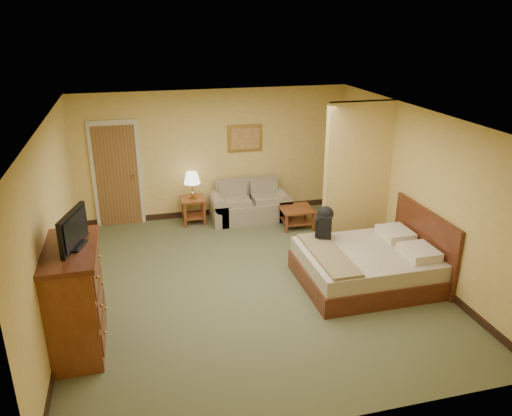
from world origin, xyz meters
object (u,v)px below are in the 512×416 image
object	(u,v)px
loveseat	(250,207)
bed	(371,264)
dresser	(74,298)
coffee_table	(296,213)

from	to	relation	value
loveseat	bed	xyz separation A→B (m)	(1.20, -3.01, 0.04)
dresser	bed	world-z (taller)	dresser
coffee_table	dresser	size ratio (longest dim) A/B	0.47
loveseat	coffee_table	distance (m)	1.01
coffee_table	bed	size ratio (longest dim) A/B	0.32
coffee_table	bed	bearing A→B (deg)	-80.04
loveseat	bed	bearing A→B (deg)	-68.24
coffee_table	loveseat	bearing A→B (deg)	141.23
loveseat	dresser	world-z (taller)	dresser
coffee_table	dresser	xyz separation A→B (m)	(-3.87, -2.97, 0.41)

